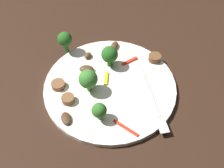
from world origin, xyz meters
TOP-DOWN VIEW (x-y plane):
  - ground_plane at (0.00, 0.00)m, footprint 1.40×1.40m
  - plate at (0.00, 0.00)m, footprint 0.28×0.28m
  - fork at (0.05, 0.09)m, footprint 0.18×0.05m
  - broccoli_floret_0 at (0.02, -0.04)m, footprint 0.04×0.04m
  - broccoli_floret_1 at (-0.10, -0.10)m, footprint 0.03×0.03m
  - broccoli_floret_2 at (-0.06, 0.00)m, footprint 0.04×0.04m
  - broccoli_floret_3 at (0.09, -0.02)m, footprint 0.03×0.03m
  - sausage_slice_0 at (-0.07, 0.10)m, footprint 0.03×0.03m
  - sausage_slice_1 at (0.04, -0.08)m, footprint 0.03×0.03m
  - sausage_slice_2 at (0.01, -0.11)m, footprint 0.03×0.03m
  - mushroom_0 at (-0.04, -0.05)m, footprint 0.02×0.03m
  - mushroom_1 at (-0.08, -0.05)m, footprint 0.02×0.02m
  - mushroom_2 at (-0.12, 0.01)m, footprint 0.03×0.02m
  - mushroom_3 at (0.09, -0.08)m, footprint 0.03×0.03m
  - pepper_strip_0 at (-0.07, 0.05)m, footprint 0.03×0.04m
  - pepper_strip_1 at (0.11, 0.03)m, footprint 0.04×0.05m
  - pepper_strip_2 at (-0.01, -0.01)m, footprint 0.04×0.01m

SIDE VIEW (x-z plane):
  - ground_plane at x=0.00m, z-range 0.00..0.00m
  - plate at x=0.00m, z-range 0.00..0.01m
  - pepper_strip_1 at x=0.11m, z-range 0.01..0.02m
  - fork at x=0.05m, z-range 0.01..0.02m
  - pepper_strip_0 at x=-0.07m, z-range 0.01..0.02m
  - pepper_strip_2 at x=-0.01m, z-range 0.01..0.02m
  - mushroom_3 at x=0.09m, z-range 0.01..0.02m
  - mushroom_2 at x=-0.12m, z-range 0.01..0.02m
  - mushroom_1 at x=-0.08m, z-range 0.01..0.02m
  - sausage_slice_2 at x=0.01m, z-range 0.01..0.02m
  - mushroom_0 at x=-0.04m, z-range 0.01..0.02m
  - sausage_slice_1 at x=0.04m, z-range 0.01..0.03m
  - sausage_slice_0 at x=-0.07m, z-range 0.01..0.03m
  - broccoli_floret_3 at x=0.09m, z-range 0.02..0.06m
  - broccoli_floret_2 at x=-0.06m, z-range 0.02..0.07m
  - broccoli_floret_0 at x=0.02m, z-range 0.02..0.07m
  - broccoli_floret_1 at x=-0.10m, z-range 0.02..0.08m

